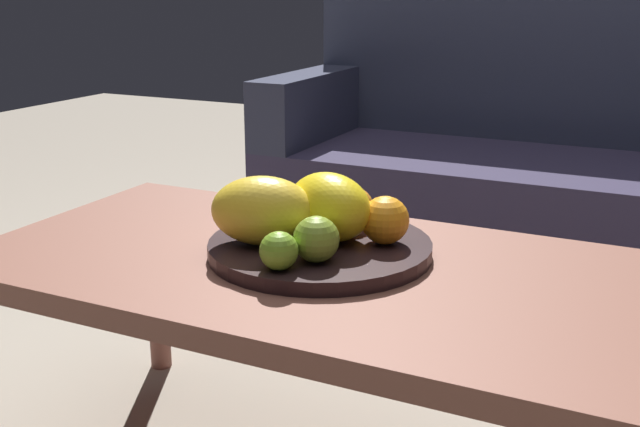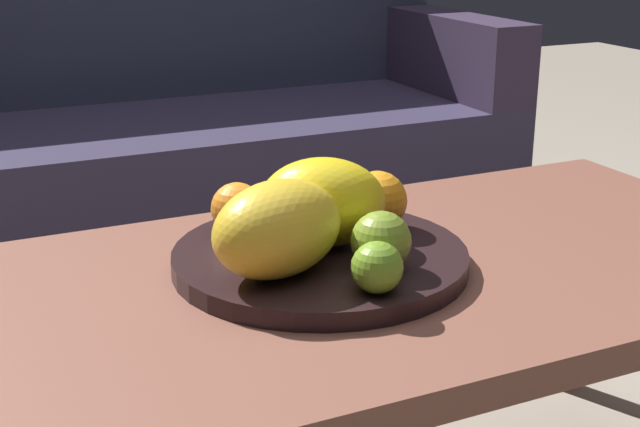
{
  "view_description": "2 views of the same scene",
  "coord_description": "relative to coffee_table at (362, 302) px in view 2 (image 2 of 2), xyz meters",
  "views": [
    {
      "loc": [
        0.51,
        -1.11,
        0.91
      ],
      "look_at": [
        -0.05,
        0.03,
        0.53
      ],
      "focal_mm": 43.4,
      "sensor_mm": 36.0,
      "label": 1
    },
    {
      "loc": [
        -0.51,
        -0.95,
        0.9
      ],
      "look_at": [
        -0.05,
        0.03,
        0.53
      ],
      "focal_mm": 50.01,
      "sensor_mm": 36.0,
      "label": 2
    }
  ],
  "objects": [
    {
      "name": "orange_front",
      "position": [
        -0.03,
        0.14,
        0.11
      ],
      "size": [
        0.07,
        0.07,
        0.07
      ],
      "primitive_type": "sphere",
      "color": "orange",
      "rests_on": "fruit_bowl"
    },
    {
      "name": "melon_large_front",
      "position": [
        -0.04,
        0.05,
        0.13
      ],
      "size": [
        0.2,
        0.17,
        0.12
      ],
      "primitive_type": "ellipsoid",
      "rotation": [
        0.0,
        0.0,
        -0.37
      ],
      "color": "yellow",
      "rests_on": "fruit_bowl"
    },
    {
      "name": "fruit_bowl",
      "position": [
        -0.05,
        0.03,
        0.06
      ],
      "size": [
        0.39,
        0.39,
        0.03
      ],
      "primitive_type": "cylinder",
      "color": "black",
      "rests_on": "coffee_table"
    },
    {
      "name": "banana_bunch",
      "position": [
        -0.06,
        0.08,
        0.1
      ],
      "size": [
        0.16,
        0.15,
        0.06
      ],
      "color": "yellow",
      "rests_on": "fruit_bowl"
    },
    {
      "name": "couch",
      "position": [
        0.13,
        1.29,
        -0.1
      ],
      "size": [
        1.7,
        0.7,
        0.9
      ],
      "color": "#312B45",
      "rests_on": "ground_plane"
    },
    {
      "name": "apple_left",
      "position": [
        -0.04,
        -0.12,
        0.1
      ],
      "size": [
        0.06,
        0.06,
        0.06
      ],
      "primitive_type": "sphere",
      "color": "olive",
      "rests_on": "fruit_bowl"
    },
    {
      "name": "apple_front",
      "position": [
        -0.01,
        -0.06,
        0.11
      ],
      "size": [
        0.08,
        0.08,
        0.08
      ],
      "primitive_type": "sphere",
      "color": "olive",
      "rests_on": "fruit_bowl"
    },
    {
      "name": "melon_smaller_beside",
      "position": [
        -0.13,
        -0.02,
        0.13
      ],
      "size": [
        0.21,
        0.17,
        0.12
      ],
      "primitive_type": "ellipsoid",
      "rotation": [
        0.0,
        0.0,
        0.32
      ],
      "color": "yellow",
      "rests_on": "fruit_bowl"
    },
    {
      "name": "coffee_table",
      "position": [
        0.0,
        0.0,
        0.0
      ],
      "size": [
        1.27,
        0.61,
        0.45
      ],
      "color": "brown",
      "rests_on": "ground_plane"
    },
    {
      "name": "orange_right",
      "position": [
        0.06,
        0.07,
        0.11
      ],
      "size": [
        0.08,
        0.08,
        0.08
      ],
      "primitive_type": "sphere",
      "color": "orange",
      "rests_on": "fruit_bowl"
    },
    {
      "name": "orange_left",
      "position": [
        -0.12,
        0.14,
        0.11
      ],
      "size": [
        0.07,
        0.07,
        0.07
      ],
      "primitive_type": "sphere",
      "color": "orange",
      "rests_on": "fruit_bowl"
    }
  ]
}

